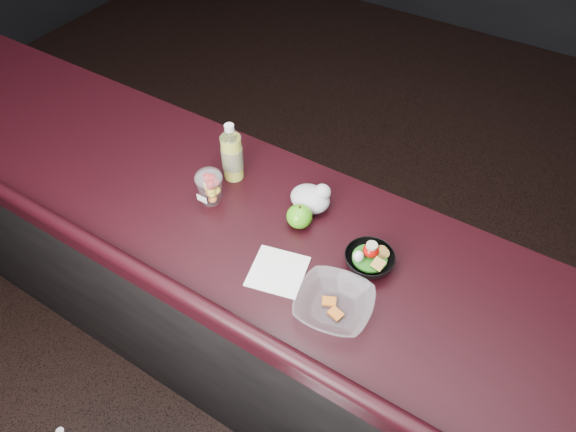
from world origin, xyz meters
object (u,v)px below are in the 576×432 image
Objects in this scene: snack_bowl at (369,259)px; fruit_cup at (210,186)px; green_apple at (299,216)px; takeout_bowl at (334,304)px; lemonade_bottle at (232,156)px.

fruit_cup is at bearing -176.71° from snack_bowl.
takeout_bowl is at bearing -42.19° from green_apple.
lemonade_bottle is at bearing 151.96° from takeout_bowl.
snack_bowl reaches higher than takeout_bowl.
lemonade_bottle is 2.56× the size of green_apple.
lemonade_bottle reaches higher than fruit_cup.
fruit_cup is at bearing 163.81° from takeout_bowl.
fruit_cup reaches higher than green_apple.
takeout_bowl is at bearing -94.01° from snack_bowl.
fruit_cup reaches higher than snack_bowl.
snack_bowl is 0.19m from takeout_bowl.
green_apple is 0.52× the size of snack_bowl.
lemonade_bottle is 0.90× the size of takeout_bowl.
takeout_bowl is at bearing -16.19° from fruit_cup.
green_apple is 0.33m from takeout_bowl.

